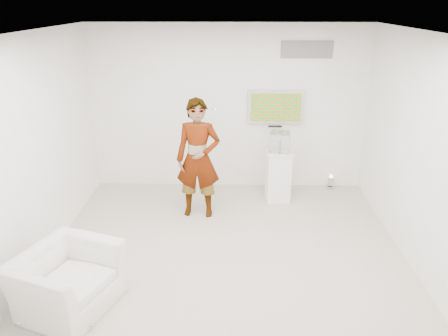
# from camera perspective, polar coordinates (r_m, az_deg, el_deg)

# --- Properties ---
(room) EXTENTS (5.01, 5.01, 3.00)m
(room) POSITION_cam_1_polar(r_m,az_deg,el_deg) (5.60, 0.28, 1.78)
(room) COLOR beige
(room) RESTS_ON ground
(tv) EXTENTS (1.00, 0.08, 0.60)m
(tv) POSITION_cam_1_polar(r_m,az_deg,el_deg) (7.98, 6.76, 7.92)
(tv) COLOR #BCBBC0
(tv) RESTS_ON room
(logo_decal) EXTENTS (0.90, 0.02, 0.30)m
(logo_decal) POSITION_cam_1_polar(r_m,az_deg,el_deg) (7.91, 10.78, 14.95)
(logo_decal) COLOR slate
(logo_decal) RESTS_ON room
(person) EXTENTS (0.74, 0.51, 1.95)m
(person) POSITION_cam_1_polar(r_m,az_deg,el_deg) (6.99, -3.39, 1.19)
(person) COLOR white
(person) RESTS_ON room
(armchair) EXTENTS (1.28, 1.36, 0.71)m
(armchair) POSITION_cam_1_polar(r_m,az_deg,el_deg) (5.47, -19.90, -13.63)
(armchair) COLOR white
(armchair) RESTS_ON room
(pedestal) EXTENTS (0.47, 0.47, 0.92)m
(pedestal) POSITION_cam_1_polar(r_m,az_deg,el_deg) (7.75, 7.07, -0.96)
(pedestal) COLOR white
(pedestal) RESTS_ON room
(floor_uplight) EXTENTS (0.18, 0.18, 0.26)m
(floor_uplight) POSITION_cam_1_polar(r_m,az_deg,el_deg) (8.50, 13.74, -1.80)
(floor_uplight) COLOR silver
(floor_uplight) RESTS_ON room
(vitrine) EXTENTS (0.39, 0.39, 0.33)m
(vitrine) POSITION_cam_1_polar(r_m,az_deg,el_deg) (7.54, 7.28, 3.42)
(vitrine) COLOR white
(vitrine) RESTS_ON pedestal
(console) EXTENTS (0.09, 0.16, 0.21)m
(console) POSITION_cam_1_polar(r_m,az_deg,el_deg) (7.56, 7.26, 2.99)
(console) COLOR white
(console) RESTS_ON pedestal
(wii_remote) EXTENTS (0.07, 0.14, 0.03)m
(wii_remote) POSITION_cam_1_polar(r_m,az_deg,el_deg) (6.88, -1.27, 7.68)
(wii_remote) COLOR white
(wii_remote) RESTS_ON person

